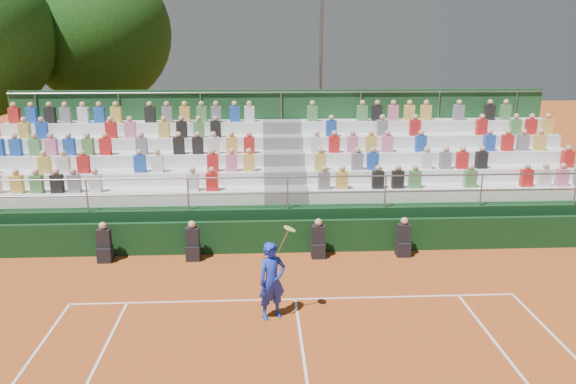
{
  "coord_description": "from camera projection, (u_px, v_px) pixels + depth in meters",
  "views": [
    {
      "loc": [
        -0.83,
        -12.65,
        6.22
      ],
      "look_at": [
        0.0,
        3.5,
        1.8
      ],
      "focal_mm": 35.0,
      "sensor_mm": 36.0,
      "label": 1
    }
  ],
  "objects": [
    {
      "name": "ground",
      "position": [
        295.0,
        299.0,
        13.87
      ],
      "size": [
        90.0,
        90.0,
        0.0
      ],
      "primitive_type": "plane",
      "color": "#AF4E1D",
      "rests_on": "ground"
    },
    {
      "name": "courtside_wall",
      "position": [
        289.0,
        236.0,
        16.82
      ],
      "size": [
        20.0,
        0.15,
        1.0
      ],
      "primitive_type": "cube",
      "color": "black",
      "rests_on": "ground"
    },
    {
      "name": "line_officials",
      "position": [
        256.0,
        243.0,
        16.34
      ],
      "size": [
        9.11,
        0.4,
        1.19
      ],
      "color": "black",
      "rests_on": "ground"
    },
    {
      "name": "grandstand",
      "position": [
        283.0,
        189.0,
        19.78
      ],
      "size": [
        20.0,
        5.2,
        4.4
      ],
      "color": "black",
      "rests_on": "ground"
    },
    {
      "name": "tennis_player",
      "position": [
        272.0,
        281.0,
        12.75
      ],
      "size": [
        0.92,
        0.67,
        2.22
      ],
      "color": "#1A32C5",
      "rests_on": "ground"
    },
    {
      "name": "tree_east",
      "position": [
        98.0,
        33.0,
        26.17
      ],
      "size": [
        6.81,
        6.81,
        9.91
      ],
      "color": "#342213",
      "rests_on": "ground"
    },
    {
      "name": "floodlight_mast",
      "position": [
        321.0,
        62.0,
        26.08
      ],
      "size": [
        0.6,
        0.25,
        8.96
      ],
      "color": "gray",
      "rests_on": "ground"
    }
  ]
}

